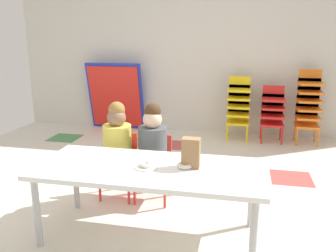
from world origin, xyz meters
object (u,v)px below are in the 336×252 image
object	(u,v)px
donut_powdered_on_plate	(146,164)
donut_powdered_loose	(185,165)
seated_child_middle_seat	(153,144)
paper_plate_near_edge	(146,167)
folded_activity_table	(116,97)
kid_chair_red_stack	(273,110)
paper_bag_brown	(191,153)
kid_chair_yellow_stack	(239,105)
kid_chair_orange_stack	(309,103)
seated_child_near_camera	(118,141)
craft_table	(149,173)

from	to	relation	value
donut_powdered_on_plate	donut_powdered_loose	world-z (taller)	donut_powdered_on_plate
seated_child_middle_seat	paper_plate_near_edge	xyz separation A→B (m)	(0.10, -0.61, 0.02)
folded_activity_table	donut_powdered_loose	distance (m)	3.36
kid_chair_red_stack	paper_bag_brown	bearing A→B (deg)	-105.86
kid_chair_red_stack	kid_chair_yellow_stack	bearing A→B (deg)	179.97
seated_child_middle_seat	kid_chair_red_stack	distance (m)	2.52
kid_chair_red_stack	donut_powdered_loose	world-z (taller)	kid_chair_red_stack
kid_chair_red_stack	kid_chair_orange_stack	distance (m)	0.49
seated_child_middle_seat	kid_chair_orange_stack	distance (m)	2.78
seated_child_near_camera	seated_child_middle_seat	distance (m)	0.33
kid_chair_yellow_stack	donut_powdered_loose	xyz separation A→B (m)	(-0.34, -2.77, 0.07)
seated_child_middle_seat	donut_powdered_on_plate	distance (m)	0.62
folded_activity_table	donut_powdered_loose	xyz separation A→B (m)	(1.62, -2.94, 0.05)
paper_bag_brown	paper_plate_near_edge	size ratio (longest dim) A/B	1.22
kid_chair_red_stack	kid_chair_orange_stack	world-z (taller)	kid_chair_orange_stack
kid_chair_red_stack	folded_activity_table	world-z (taller)	folded_activity_table
folded_activity_table	paper_plate_near_edge	distance (m)	3.28
folded_activity_table	paper_bag_brown	world-z (taller)	folded_activity_table
paper_bag_brown	donut_powdered_loose	bearing A→B (deg)	-151.14
seated_child_middle_seat	folded_activity_table	xyz separation A→B (m)	(-1.23, 2.38, -0.02)
craft_table	donut_powdered_on_plate	xyz separation A→B (m)	(-0.02, -0.02, 0.07)
kid_chair_red_stack	paper_bag_brown	distance (m)	2.86
donut_powdered_loose	paper_bag_brown	bearing A→B (deg)	28.86
folded_activity_table	kid_chair_yellow_stack	bearing A→B (deg)	-4.99
craft_table	kid_chair_orange_stack	world-z (taller)	kid_chair_orange_stack
donut_powdered_on_plate	seated_child_near_camera	bearing A→B (deg)	125.68
seated_child_near_camera	folded_activity_table	xyz separation A→B (m)	(-0.90, 2.38, -0.02)
paper_bag_brown	kid_chair_red_stack	bearing A→B (deg)	74.14
donut_powdered_on_plate	donut_powdered_loose	distance (m)	0.28
seated_child_middle_seat	donut_powdered_loose	xyz separation A→B (m)	(0.38, -0.56, 0.03)
seated_child_middle_seat	craft_table	bearing A→B (deg)	-78.05
paper_plate_near_edge	folded_activity_table	bearing A→B (deg)	114.10
seated_child_middle_seat	kid_chair_orange_stack	world-z (taller)	kid_chair_orange_stack
craft_table	donut_powdered_loose	bearing A→B (deg)	7.24
seated_child_near_camera	seated_child_middle_seat	bearing A→B (deg)	0.00
kid_chair_yellow_stack	folded_activity_table	xyz separation A→B (m)	(-1.96, 0.17, 0.02)
kid_chair_yellow_stack	kid_chair_red_stack	distance (m)	0.49
donut_powdered_on_plate	kid_chair_red_stack	bearing A→B (deg)	68.67
kid_chair_yellow_stack	paper_plate_near_edge	world-z (taller)	kid_chair_yellow_stack
kid_chair_yellow_stack	folded_activity_table	bearing A→B (deg)	175.01
kid_chair_yellow_stack	seated_child_middle_seat	bearing A→B (deg)	-108.12
kid_chair_yellow_stack	folded_activity_table	size ratio (longest dim) A/B	0.85
craft_table	paper_bag_brown	xyz separation A→B (m)	(0.30, 0.06, 0.16)
seated_child_middle_seat	paper_plate_near_edge	distance (m)	0.62
kid_chair_orange_stack	seated_child_middle_seat	bearing A→B (deg)	-127.30
kid_chair_yellow_stack	donut_powdered_on_plate	bearing A→B (deg)	-102.37
paper_bag_brown	donut_powdered_on_plate	bearing A→B (deg)	-167.09
seated_child_near_camera	donut_powdered_loose	xyz separation A→B (m)	(0.72, -0.56, 0.03)
paper_plate_near_edge	donut_powdered_loose	xyz separation A→B (m)	(0.28, 0.05, 0.01)
craft_table	seated_child_middle_seat	bearing A→B (deg)	101.95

